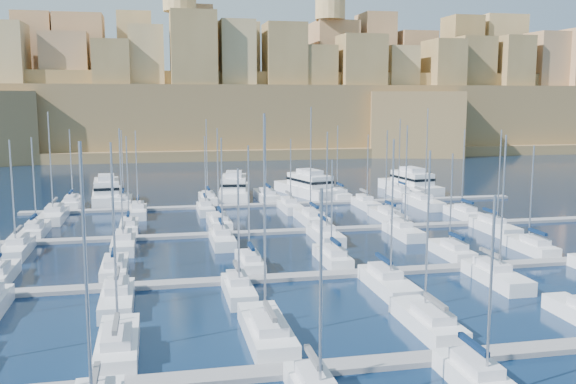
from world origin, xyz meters
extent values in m
plane|color=black|center=(0.00, 0.00, 0.00)|extent=(600.00, 600.00, 0.00)
cube|color=slate|center=(0.00, -34.00, 0.20)|extent=(84.00, 2.00, 0.40)
cube|color=slate|center=(0.00, -12.00, 0.20)|extent=(84.00, 2.00, 0.40)
cube|color=slate|center=(0.00, 10.00, 0.20)|extent=(84.00, 2.00, 0.40)
cube|color=slate|center=(0.00, 32.00, 0.20)|extent=(84.00, 2.00, 0.40)
cube|color=white|center=(-23.79, -28.27, 0.54)|extent=(2.84, 9.46, 1.67)
cube|color=silver|center=(-23.79, -29.21, 1.72)|extent=(1.99, 4.26, 0.70)
cylinder|color=#9EA0A8|center=(-23.79, -27.79, 7.17)|extent=(0.18, 0.18, 11.59)
cube|color=#595B60|center=(-23.79, -29.69, 2.77)|extent=(0.35, 3.79, 0.35)
cube|color=white|center=(-12.96, -27.85, 0.56)|extent=(3.09, 10.29, 1.71)
cube|color=silver|center=(-12.96, -28.88, 1.76)|extent=(2.16, 4.63, 0.70)
cylinder|color=#9EA0A8|center=(-12.96, -27.34, 9.23)|extent=(0.18, 0.18, 15.64)
cube|color=#595B60|center=(-12.96, -29.40, 2.81)|extent=(0.35, 4.12, 0.35)
cube|color=white|center=(-0.17, -28.30, 0.54)|extent=(2.82, 9.41, 1.67)
cube|color=silver|center=(-0.17, -29.24, 1.72)|extent=(1.98, 4.23, 0.70)
cylinder|color=#9EA0A8|center=(-0.17, -27.83, 7.77)|extent=(0.18, 0.18, 12.80)
cube|color=#595B60|center=(-0.17, -29.71, 2.77)|extent=(0.35, 3.76, 0.35)
cylinder|color=#9EA0A8|center=(-24.46, -40.26, 8.70)|extent=(0.18, 0.18, 14.65)
cube|color=#595B60|center=(-24.46, -38.35, 2.78)|extent=(0.35, 3.82, 0.35)
cube|color=silver|center=(-11.86, -38.33, 1.67)|extent=(1.75, 3.75, 0.70)
cylinder|color=#9EA0A8|center=(-11.86, -39.58, 7.27)|extent=(0.18, 0.18, 11.91)
cube|color=#595B60|center=(-11.86, -37.92, 2.72)|extent=(0.35, 3.33, 0.35)
cube|color=silver|center=(-1.47, -38.55, 1.69)|extent=(1.86, 3.99, 0.70)
cylinder|color=#9EA0A8|center=(-1.47, -39.87, 6.95)|extent=(0.18, 0.18, 11.22)
cube|color=#071836|center=(-1.47, -38.10, 2.74)|extent=(0.35, 3.55, 0.35)
cube|color=white|center=(-36.23, -6.97, 0.50)|extent=(2.42, 8.06, 1.60)
cube|color=white|center=(-25.20, -6.69, 0.52)|extent=(2.59, 8.63, 1.63)
cube|color=silver|center=(-25.20, -7.55, 1.68)|extent=(1.81, 3.88, 0.70)
cylinder|color=#9EA0A8|center=(-25.20, -6.26, 6.61)|extent=(0.18, 0.18, 10.56)
cube|color=#071836|center=(-25.20, -7.98, 2.73)|extent=(0.35, 3.45, 0.35)
cube|color=white|center=(-11.16, -7.14, 0.49)|extent=(2.31, 7.71, 1.59)
cube|color=silver|center=(-11.16, -7.92, 1.64)|extent=(1.62, 3.47, 0.70)
cylinder|color=#9EA0A8|center=(-11.16, -6.76, 7.25)|extent=(0.18, 0.18, 11.92)
cube|color=#071836|center=(-11.16, -8.30, 2.69)|extent=(0.35, 3.08, 0.35)
cube|color=white|center=(-1.88, -6.81, 0.51)|extent=(2.51, 8.37, 1.62)
cube|color=silver|center=(-1.88, -7.65, 1.67)|extent=(1.76, 3.77, 0.70)
cylinder|color=#9EA0A8|center=(-1.88, -6.39, 6.38)|extent=(0.18, 0.18, 10.12)
cube|color=#071836|center=(-1.88, -8.07, 2.72)|extent=(0.35, 3.35, 0.35)
cube|color=white|center=(12.27, -6.88, 0.51)|extent=(2.47, 8.25, 1.61)
cube|color=silver|center=(12.27, -7.70, 1.66)|extent=(1.73, 3.71, 0.70)
cylinder|color=#9EA0A8|center=(12.27, -6.46, 6.61)|extent=(0.18, 0.18, 10.60)
cube|color=#071836|center=(12.27, -8.11, 2.71)|extent=(0.35, 3.30, 0.35)
cube|color=white|center=(22.52, -6.78, 0.51)|extent=(2.53, 8.45, 1.62)
cube|color=silver|center=(22.52, -7.62, 1.67)|extent=(1.77, 3.80, 0.70)
cylinder|color=#9EA0A8|center=(22.52, -6.35, 6.99)|extent=(0.18, 0.18, 11.34)
cube|color=#071836|center=(22.52, -8.04, 2.72)|extent=(0.35, 3.38, 0.35)
cube|color=white|center=(-24.41, -17.59, 0.53)|extent=(2.76, 9.19, 1.66)
cube|color=silver|center=(-24.41, -16.68, 1.71)|extent=(1.93, 4.13, 0.70)
cylinder|color=#9EA0A8|center=(-24.41, -18.05, 7.93)|extent=(0.18, 0.18, 13.14)
cube|color=#595B60|center=(-24.41, -16.22, 2.76)|extent=(0.35, 3.68, 0.35)
cube|color=white|center=(-13.65, -17.04, 0.50)|extent=(2.42, 8.07, 1.60)
cube|color=silver|center=(-13.65, -16.23, 1.65)|extent=(1.70, 3.63, 0.70)
cylinder|color=#9EA0A8|center=(-13.65, -17.44, 6.63)|extent=(0.18, 0.18, 10.65)
cube|color=#595B60|center=(-13.65, -15.83, 2.70)|extent=(0.35, 3.23, 0.35)
cube|color=white|center=(0.53, -17.90, 0.54)|extent=(2.94, 9.79, 1.69)
cube|color=silver|center=(0.53, -16.92, 1.74)|extent=(2.06, 4.41, 0.70)
cylinder|color=#9EA0A8|center=(0.53, -18.39, 7.92)|extent=(0.18, 0.18, 13.06)
cube|color=#071836|center=(0.53, -16.43, 2.79)|extent=(0.35, 3.92, 0.35)
cube|color=white|center=(11.85, -17.74, 0.54)|extent=(2.85, 9.49, 1.67)
cube|color=silver|center=(11.85, -16.79, 1.72)|extent=(1.99, 4.27, 0.70)
cylinder|color=#9EA0A8|center=(11.85, -18.22, 8.03)|extent=(0.18, 0.18, 13.30)
cube|color=#595B60|center=(11.85, -16.32, 2.77)|extent=(0.35, 3.79, 0.35)
cube|color=white|center=(-36.62, 15.40, 0.52)|extent=(2.64, 8.80, 1.64)
cube|color=silver|center=(-36.62, 14.52, 1.69)|extent=(1.85, 3.96, 0.70)
cylinder|color=#9EA0A8|center=(-36.62, 15.84, 7.17)|extent=(0.18, 0.18, 11.66)
cube|color=#071836|center=(-36.62, 14.08, 2.74)|extent=(0.35, 3.52, 0.35)
cube|color=white|center=(-24.52, 15.01, 0.50)|extent=(2.41, 8.02, 1.60)
cube|color=silver|center=(-24.52, 14.21, 1.65)|extent=(1.68, 3.61, 0.70)
cylinder|color=#9EA0A8|center=(-24.52, 15.41, 7.18)|extent=(0.18, 0.18, 11.77)
cube|color=#071836|center=(-24.52, 13.81, 2.70)|extent=(0.35, 3.21, 0.35)
cube|color=white|center=(-12.17, 15.79, 0.54)|extent=(2.87, 9.57, 1.68)
cube|color=silver|center=(-12.17, 14.83, 1.73)|extent=(2.01, 4.31, 0.70)
cylinder|color=#9EA0A8|center=(-12.17, 16.27, 7.67)|extent=(0.18, 0.18, 12.58)
cube|color=#071836|center=(-12.17, 14.35, 2.78)|extent=(0.35, 3.83, 0.35)
cube|color=white|center=(1.44, 16.32, 0.57)|extent=(3.19, 10.63, 1.73)
cube|color=silver|center=(1.44, 15.25, 1.78)|extent=(2.23, 4.79, 0.70)
cylinder|color=#9EA0A8|center=(1.44, 16.85, 9.16)|extent=(0.18, 0.18, 15.45)
cube|color=#071836|center=(1.44, 14.72, 2.83)|extent=(0.35, 4.25, 0.35)
cube|color=white|center=(12.92, 15.77, 0.54)|extent=(2.86, 9.54, 1.68)
cube|color=silver|center=(12.92, 14.82, 1.73)|extent=(2.00, 4.29, 0.70)
cylinder|color=#9EA0A8|center=(12.92, 16.25, 7.40)|extent=(0.18, 0.18, 12.04)
cube|color=#071836|center=(12.92, 14.34, 2.78)|extent=(0.35, 3.82, 0.35)
cube|color=white|center=(25.04, 15.32, 0.52)|extent=(2.59, 8.64, 1.63)
cube|color=silver|center=(25.04, 14.46, 1.68)|extent=(1.81, 3.89, 0.70)
cylinder|color=#9EA0A8|center=(25.04, 15.75, 7.39)|extent=(0.18, 0.18, 12.11)
cube|color=#071836|center=(25.04, 14.02, 2.73)|extent=(0.35, 3.46, 0.35)
cube|color=white|center=(-36.88, 4.38, 0.53)|extent=(2.77, 9.23, 1.66)
cube|color=silver|center=(-36.88, 5.31, 1.71)|extent=(1.94, 4.15, 0.70)
cylinder|color=#9EA0A8|center=(-36.88, 3.92, 7.42)|extent=(0.18, 0.18, 12.11)
cube|color=#595B60|center=(-36.88, 5.77, 2.76)|extent=(0.35, 3.69, 0.35)
cube|color=white|center=(-24.80, 4.48, 0.53)|extent=(2.71, 9.04, 1.65)
cube|color=silver|center=(-24.80, 5.38, 1.70)|extent=(1.90, 4.07, 0.70)
cylinder|color=#9EA0A8|center=(-24.80, 4.03, 7.98)|extent=(0.18, 0.18, 13.27)
cube|color=#595B60|center=(-24.80, 5.84, 2.75)|extent=(0.35, 3.62, 0.35)
cube|color=white|center=(-12.88, 4.59, 0.52)|extent=(2.64, 8.81, 1.64)
cube|color=silver|center=(-12.88, 5.48, 1.69)|extent=(1.85, 3.97, 0.70)
cylinder|color=#9EA0A8|center=(-12.88, 4.15, 7.36)|extent=(0.18, 0.18, 12.03)
cube|color=#071836|center=(-12.88, 5.92, 2.74)|extent=(0.35, 3.52, 0.35)
cube|color=white|center=(0.34, 4.27, 0.54)|extent=(2.84, 9.47, 1.67)
cube|color=silver|center=(0.34, 5.21, 1.72)|extent=(1.99, 4.26, 0.70)
cylinder|color=#9EA0A8|center=(0.34, 3.79, 7.67)|extent=(0.18, 0.18, 12.60)
cube|color=#071836|center=(0.34, 5.69, 2.77)|extent=(0.35, 3.79, 0.35)
cube|color=white|center=(11.04, 4.53, 0.52)|extent=(2.68, 8.94, 1.65)
cube|color=silver|center=(11.04, 5.42, 1.70)|extent=(1.88, 4.02, 0.70)
cylinder|color=#9EA0A8|center=(11.04, 4.08, 8.00)|extent=(0.18, 0.18, 13.31)
cube|color=#595B60|center=(11.04, 5.87, 2.75)|extent=(0.35, 3.58, 0.35)
cube|color=white|center=(24.17, 4.28, 0.54)|extent=(2.83, 9.44, 1.67)
cube|color=silver|center=(24.17, 5.22, 1.72)|extent=(1.98, 4.25, 0.70)
cylinder|color=#9EA0A8|center=(24.17, 3.81, 7.67)|extent=(0.18, 0.18, 12.60)
cube|color=#071836|center=(24.17, 5.70, 2.77)|extent=(0.35, 3.78, 0.35)
cube|color=white|center=(-34.54, 37.70, 0.54)|extent=(2.82, 9.40, 1.67)
cube|color=silver|center=(-34.54, 36.76, 1.72)|extent=(1.97, 4.23, 0.70)
cylinder|color=#9EA0A8|center=(-34.54, 38.17, 7.17)|extent=(0.18, 0.18, 11.61)
cube|color=#071836|center=(-34.54, 36.29, 2.77)|extent=(0.35, 3.76, 0.35)
cube|color=white|center=(-26.21, 37.47, 0.52)|extent=(2.68, 8.94, 1.65)
cube|color=silver|center=(-26.21, 36.58, 1.70)|extent=(1.88, 4.02, 0.70)
cylinder|color=#9EA0A8|center=(-26.21, 37.92, 7.05)|extent=(0.18, 0.18, 11.40)
cube|color=#071836|center=(-26.21, 36.13, 2.75)|extent=(0.35, 3.58, 0.35)
cube|color=white|center=(-11.96, 37.49, 0.52)|extent=(2.69, 8.97, 1.65)
cube|color=silver|center=(-11.96, 36.59, 1.70)|extent=(1.88, 4.04, 0.70)
cylinder|color=#9EA0A8|center=(-11.96, 37.93, 7.93)|extent=(0.18, 0.18, 13.16)
cube|color=#071836|center=(-11.96, 36.14, 2.75)|extent=(0.35, 3.59, 0.35)
cube|color=white|center=(-1.43, 38.32, 0.57)|extent=(3.19, 10.65, 1.73)
cube|color=silver|center=(-1.43, 37.26, 1.78)|extent=(2.24, 4.79, 0.70)
cylinder|color=#9EA0A8|center=(-1.43, 38.86, 8.12)|extent=(0.18, 0.18, 13.37)
cube|color=#071836|center=(-1.43, 36.73, 2.83)|extent=(0.35, 4.26, 0.35)
cube|color=white|center=(11.63, 37.52, 0.53)|extent=(2.71, 9.03, 1.65)
cube|color=silver|center=(11.63, 36.61, 1.70)|extent=(1.90, 4.07, 0.70)
cylinder|color=#9EA0A8|center=(11.63, 37.97, 7.27)|extent=(0.18, 0.18, 11.84)
cube|color=#071836|center=(11.63, 36.16, 2.75)|extent=(0.35, 3.61, 0.35)
cube|color=white|center=(23.42, 37.21, 0.51)|extent=(2.53, 8.43, 1.62)
cube|color=silver|center=(23.42, 36.37, 1.67)|extent=(1.77, 3.79, 0.70)
cylinder|color=#9EA0A8|center=(23.42, 37.63, 7.83)|extent=(0.18, 0.18, 13.01)
cube|color=#071836|center=(23.42, 35.95, 2.72)|extent=(0.35, 3.37, 0.35)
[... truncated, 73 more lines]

